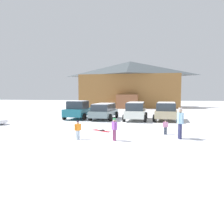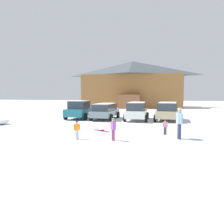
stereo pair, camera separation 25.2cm
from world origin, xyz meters
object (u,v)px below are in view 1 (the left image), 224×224
(skier_child_in_orange_jacket, at_px, (78,129))
(pair_of_skis, at_px, (102,131))
(parked_grey_wagon, at_px, (104,111))
(parked_teal_hatchback, at_px, (78,110))
(parked_white_suv, at_px, (136,110))
(skier_child_in_pink_snowsuit, at_px, (165,126))
(skier_child_in_purple_jacket, at_px, (114,128))
(ski_lodge, at_px, (130,84))
(parked_beige_suv, at_px, (166,111))
(skier_adult_in_blue_parka, at_px, (180,121))

(skier_child_in_orange_jacket, distance_m, pair_of_skis, 2.99)
(parked_grey_wagon, height_order, skier_child_in_orange_jacket, parked_grey_wagon)
(parked_teal_hatchback, xyz_separation_m, parked_white_suv, (5.67, -0.05, 0.02))
(skier_child_in_pink_snowsuit, relative_size, skier_child_in_purple_jacket, 0.77)
(skier_child_in_pink_snowsuit, bearing_deg, parked_teal_hatchback, 139.36)
(parked_teal_hatchback, height_order, skier_child_in_purple_jacket, parked_teal_hatchback)
(ski_lodge, height_order, parked_teal_hatchback, ski_lodge)
(skier_child_in_orange_jacket, xyz_separation_m, skier_child_in_pink_snowsuit, (4.53, 2.51, -0.05))
(parked_teal_hatchback, bearing_deg, pair_of_skis, -57.93)
(skier_child_in_purple_jacket, bearing_deg, parked_teal_hatchback, 120.74)
(parked_white_suv, relative_size, skier_child_in_pink_snowsuit, 5.12)
(parked_beige_suv, bearing_deg, parked_teal_hatchback, -177.38)
(ski_lodge, xyz_separation_m, skier_child_in_orange_jacket, (1.56, -31.54, -3.88))
(skier_child_in_pink_snowsuit, bearing_deg, parked_white_suv, 109.93)
(ski_lodge, bearing_deg, parked_white_suv, -80.82)
(parked_teal_hatchback, xyz_separation_m, skier_child_in_pink_snowsuit, (8.20, -7.04, -0.38))
(parked_grey_wagon, relative_size, pair_of_skis, 3.39)
(pair_of_skis, bearing_deg, skier_child_in_purple_jacket, -62.60)
(skier_child_in_pink_snowsuit, xyz_separation_m, pair_of_skis, (-4.03, 0.38, -0.48))
(skier_child_in_pink_snowsuit, bearing_deg, pair_of_skis, 174.55)
(parked_grey_wagon, xyz_separation_m, skier_child_in_orange_jacket, (1.07, -9.63, -0.28))
(skier_child_in_orange_jacket, bearing_deg, pair_of_skis, 80.22)
(parked_beige_suv, distance_m, pair_of_skis, 8.27)
(skier_child_in_purple_jacket, bearing_deg, skier_child_in_pink_snowsuit, 42.51)
(skier_child_in_purple_jacket, bearing_deg, parked_grey_wagon, 107.56)
(parked_beige_suv, height_order, pair_of_skis, parked_beige_suv)
(parked_beige_suv, relative_size, skier_child_in_pink_snowsuit, 4.88)
(parked_white_suv, relative_size, pair_of_skis, 3.23)
(skier_child_in_pink_snowsuit, relative_size, pair_of_skis, 0.63)
(parked_grey_wagon, height_order, parked_white_suv, parked_white_suv)
(parked_teal_hatchback, bearing_deg, skier_child_in_purple_jacket, -59.26)
(skier_child_in_orange_jacket, xyz_separation_m, pair_of_skis, (0.50, 2.90, -0.54))
(skier_adult_in_blue_parka, bearing_deg, parked_grey_wagon, 127.49)
(pair_of_skis, bearing_deg, skier_child_in_pink_snowsuit, -5.45)
(parked_beige_suv, xyz_separation_m, skier_child_in_orange_jacket, (-4.75, -9.94, -0.34))
(ski_lodge, bearing_deg, parked_grey_wagon, -88.72)
(skier_child_in_orange_jacket, xyz_separation_m, skier_adult_in_blue_parka, (5.26, 1.38, 0.38))
(skier_child_in_orange_jacket, bearing_deg, skier_adult_in_blue_parka, 14.72)
(parked_teal_hatchback, distance_m, parked_grey_wagon, 2.60)
(parked_teal_hatchback, height_order, parked_beige_suv, parked_teal_hatchback)
(parked_teal_hatchback, xyz_separation_m, pair_of_skis, (4.17, -6.65, -0.86))
(parked_grey_wagon, relative_size, parked_beige_suv, 1.10)
(ski_lodge, height_order, skier_child_in_pink_snowsuit, ski_lodge)
(ski_lodge, distance_m, pair_of_skis, 29.06)
(parked_grey_wagon, bearing_deg, parked_teal_hatchback, -178.19)
(skier_child_in_pink_snowsuit, xyz_separation_m, skier_child_in_purple_jacket, (-2.60, -2.38, 0.15))
(parked_teal_hatchback, relative_size, parked_white_suv, 0.91)
(parked_teal_hatchback, xyz_separation_m, skier_child_in_orange_jacket, (3.67, -9.55, -0.33))
(parked_white_suv, xyz_separation_m, skier_child_in_orange_jacket, (-2.00, -9.50, -0.35))
(skier_child_in_orange_jacket, bearing_deg, skier_child_in_pink_snowsuit, 29.01)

